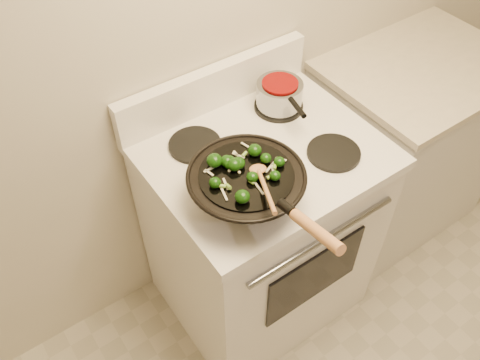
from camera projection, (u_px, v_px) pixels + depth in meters
stove at (259, 230)px, 2.05m from camera, size 0.78×0.67×1.08m
counter_unit at (401, 145)px, 2.41m from camera, size 0.80×0.62×0.91m
wok at (247, 186)px, 1.51m from camera, size 0.36×0.59×0.24m
stirfry at (240, 167)px, 1.47m from camera, size 0.25×0.21×0.04m
wooden_spoon at (262, 181)px, 1.42m from camera, size 0.13×0.23×0.07m
saucepan at (280, 94)px, 1.82m from camera, size 0.17×0.27×0.10m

